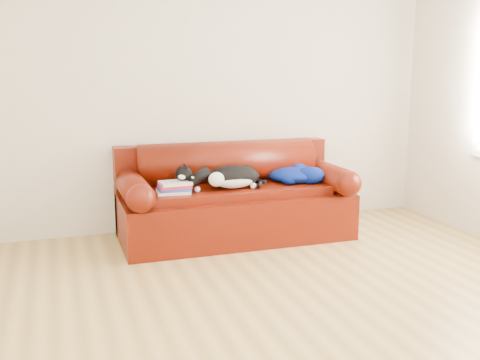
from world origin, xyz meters
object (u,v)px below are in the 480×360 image
(book_stack, at_px, (174,187))
(cat, at_px, (232,178))
(sofa_base, at_px, (235,213))
(blanket, at_px, (295,174))

(book_stack, height_order, cat, cat)
(cat, bearing_deg, book_stack, 163.57)
(sofa_base, bearing_deg, blanket, -2.47)
(book_stack, xyz_separation_m, cat, (0.53, 0.02, 0.05))
(book_stack, distance_m, cat, 0.53)
(cat, bearing_deg, sofa_base, 44.13)
(sofa_base, distance_m, blanket, 0.68)
(cat, distance_m, blanket, 0.67)
(blanket, bearing_deg, book_stack, -174.47)
(blanket, bearing_deg, cat, -171.40)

